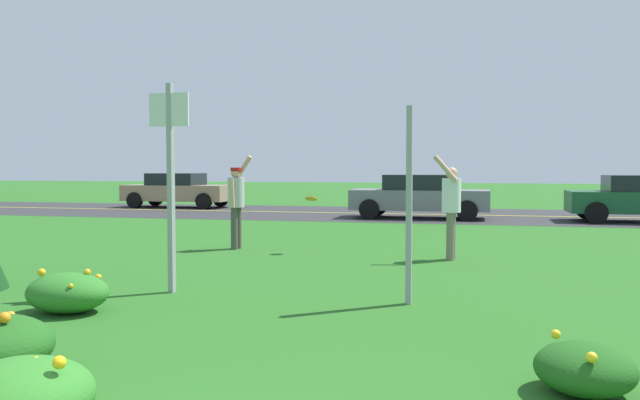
% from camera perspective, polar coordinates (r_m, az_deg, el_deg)
% --- Properties ---
extents(ground_plane, '(120.00, 120.00, 0.00)m').
position_cam_1_polar(ground_plane, '(12.78, 7.71, -4.68)').
color(ground_plane, '#26601E').
extents(highway_strip, '(120.00, 7.75, 0.01)m').
position_cam_1_polar(highway_strip, '(23.29, 10.40, -1.29)').
color(highway_strip, '#2D2D30').
rests_on(highway_strip, ground).
extents(highway_center_stripe, '(120.00, 0.16, 0.00)m').
position_cam_1_polar(highway_center_stripe, '(23.29, 10.40, -1.28)').
color(highway_center_stripe, yellow).
rests_on(highway_center_stripe, ground).
extents(daylily_clump_near_camera, '(0.73, 0.77, 0.43)m').
position_cam_1_polar(daylily_clump_near_camera, '(5.28, 22.49, -13.68)').
color(daylily_clump_near_camera, '#1E5619').
rests_on(daylily_clump_near_camera, ground).
extents(daylily_clump_front_left, '(0.91, 0.97, 0.54)m').
position_cam_1_polar(daylily_clump_front_left, '(4.57, -25.28, -15.68)').
color(daylily_clump_front_left, '#2D7526').
rests_on(daylily_clump_front_left, ground).
extents(daylily_clump_mid_right, '(0.97, 0.79, 0.51)m').
position_cam_1_polar(daylily_clump_mid_right, '(8.03, -21.54, -7.68)').
color(daylily_clump_mid_right, '#2D7526').
rests_on(daylily_clump_mid_right, ground).
extents(sign_post_near_path, '(0.56, 0.10, 2.79)m').
position_cam_1_polar(sign_post_near_path, '(8.77, -13.17, 2.87)').
color(sign_post_near_path, '#93969B').
rests_on(sign_post_near_path, ground).
extents(sign_post_by_roadside, '(0.07, 0.10, 2.43)m').
position_cam_1_polar(sign_post_by_roadside, '(7.89, 7.93, -0.49)').
color(sign_post_by_roadside, '#93969B').
rests_on(sign_post_by_roadside, ground).
extents(person_thrower_red_cap_gray_shirt, '(0.47, 0.51, 1.94)m').
position_cam_1_polar(person_thrower_red_cap_gray_shirt, '(13.30, -7.47, 0.10)').
color(person_thrower_red_cap_gray_shirt, '#B2B2B7').
rests_on(person_thrower_red_cap_gray_shirt, ground).
extents(person_catcher_white_shirt, '(0.50, 0.51, 1.91)m').
position_cam_1_polar(person_catcher_white_shirt, '(11.86, 11.58, -0.35)').
color(person_catcher_white_shirt, silver).
rests_on(person_catcher_white_shirt, ground).
extents(frisbee_orange, '(0.24, 0.24, 0.10)m').
position_cam_1_polar(frisbee_orange, '(12.64, -0.79, 0.11)').
color(frisbee_orange, orange).
extents(car_tan_leftmost, '(4.50, 2.00, 1.45)m').
position_cam_1_polar(car_tan_leftmost, '(27.80, -12.53, 0.88)').
color(car_tan_leftmost, '#937F60').
rests_on(car_tan_leftmost, ground).
extents(car_gray_center_left, '(4.50, 2.00, 1.45)m').
position_cam_1_polar(car_gray_center_left, '(21.54, 8.81, 0.35)').
color(car_gray_center_left, slate).
rests_on(car_gray_center_left, ground).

